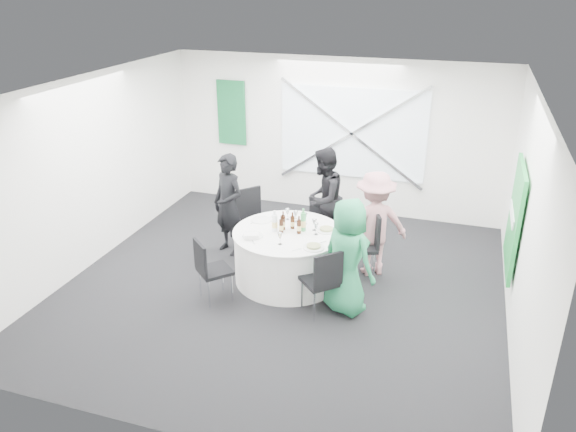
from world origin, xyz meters
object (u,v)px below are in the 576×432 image
(chair_front_left, at_px, (209,266))
(green_water_bottle, at_px, (303,222))
(chair_back_right, at_px, (366,239))
(chair_back_left, at_px, (252,216))
(chair_front_right, at_px, (324,278))
(clear_water_bottle, at_px, (275,223))
(banquet_table, at_px, (288,256))
(chair_back, at_px, (317,221))
(person_man_back_left, at_px, (228,205))
(person_man_back, at_px, (323,199))
(person_woman_pink, at_px, (374,224))
(person_woman_green, at_px, (348,257))

(chair_front_left, xyz_separation_m, green_water_bottle, (1.01, 0.97, 0.37))
(chair_back_right, relative_size, chair_front_left, 1.14)
(chair_back_left, relative_size, chair_front_right, 1.10)
(chair_back_right, height_order, clear_water_bottle, clear_water_bottle)
(banquet_table, xyz_separation_m, chair_back, (0.14, 1.08, 0.11))
(chair_back, height_order, clear_water_bottle, clear_water_bottle)
(chair_back_right, relative_size, person_man_back_left, 0.63)
(chair_front_left, bearing_deg, person_man_back_left, -33.86)
(person_man_back_left, distance_m, person_man_back, 1.49)
(banquet_table, relative_size, person_woman_pink, 0.99)
(person_woman_green, bearing_deg, chair_front_left, 39.59)
(person_man_back_left, bearing_deg, chair_front_left, -50.78)
(banquet_table, relative_size, chair_back, 1.87)
(person_man_back, xyz_separation_m, green_water_bottle, (-0.01, -1.09, 0.07))
(person_man_back, height_order, person_woman_green, person_man_back)
(chair_back_right, xyz_separation_m, clear_water_bottle, (-1.23, -0.45, 0.28))
(chair_back, xyz_separation_m, clear_water_bottle, (-0.33, -1.11, 0.40))
(chair_front_right, distance_m, chair_front_left, 1.54)
(chair_back_right, height_order, person_woman_green, person_woman_green)
(person_man_back_left, relative_size, person_man_back, 0.97)
(person_woman_pink, bearing_deg, person_woman_green, 55.05)
(chair_back_left, bearing_deg, chair_back_right, -58.00)
(chair_front_left, bearing_deg, chair_back_left, -47.29)
(person_man_back_left, height_order, person_woman_green, person_man_back_left)
(person_man_back_left, height_order, green_water_bottle, person_man_back_left)
(person_woman_pink, bearing_deg, banquet_table, -0.00)
(person_man_back_left, xyz_separation_m, person_woman_pink, (2.27, 0.01, -0.02))
(banquet_table, height_order, chair_back, chair_back)
(person_man_back, bearing_deg, clear_water_bottle, -7.96)
(banquet_table, bearing_deg, chair_back_right, 21.94)
(chair_back, height_order, chair_front_left, chair_front_left)
(chair_back_right, bearing_deg, banquet_table, -90.00)
(chair_front_right, distance_m, person_woman_pink, 1.41)
(chair_front_right, height_order, person_man_back_left, person_man_back_left)
(banquet_table, distance_m, chair_back_left, 1.08)
(chair_back_right, height_order, person_man_back, person_man_back)
(chair_back, height_order, green_water_bottle, green_water_bottle)
(banquet_table, height_order, green_water_bottle, green_water_bottle)
(person_man_back_left, relative_size, person_woman_pink, 1.02)
(person_man_back_left, bearing_deg, person_woman_green, -1.15)
(chair_back, relative_size, chair_front_left, 0.93)
(chair_back_left, xyz_separation_m, chair_front_right, (1.52, -1.42, -0.06))
(chair_front_left, relative_size, person_man_back, 0.54)
(chair_back_left, bearing_deg, chair_back, -27.27)
(person_man_back_left, xyz_separation_m, person_woman_green, (2.12, -1.10, -0.02))
(chair_back, bearing_deg, chair_back_right, -28.60)
(person_woman_green, relative_size, green_water_bottle, 4.70)
(banquet_table, distance_m, person_woman_pink, 1.32)
(banquet_table, bearing_deg, chair_back_left, 140.12)
(green_water_bottle, bearing_deg, person_man_back, 89.73)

